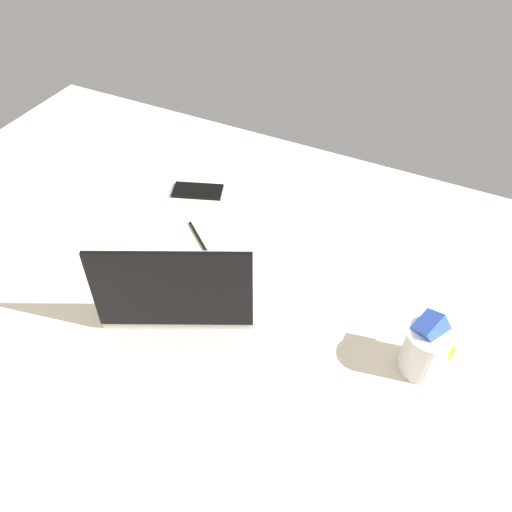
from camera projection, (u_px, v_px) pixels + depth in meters
The scene contains 5 objects.
bed_mattress at pixel (180, 312), 134.20cm from camera, with size 180.00×140.00×18.00cm, color beige.
laptop at pixel (180, 288), 121.76cm from camera, with size 39.71×35.03×23.00cm.
snack_cup at pixel (426, 349), 107.81cm from camera, with size 9.80×9.54×14.53cm.
cell_phone at pixel (198, 191), 154.18cm from camera, with size 6.80×14.00×0.80cm, color black.
charger_cable at pixel (201, 242), 138.80cm from camera, with size 17.00×0.60×0.60cm, color black.
Camera 1 is at (-55.23, 69.59, 112.27)cm, focal length 38.08 mm.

